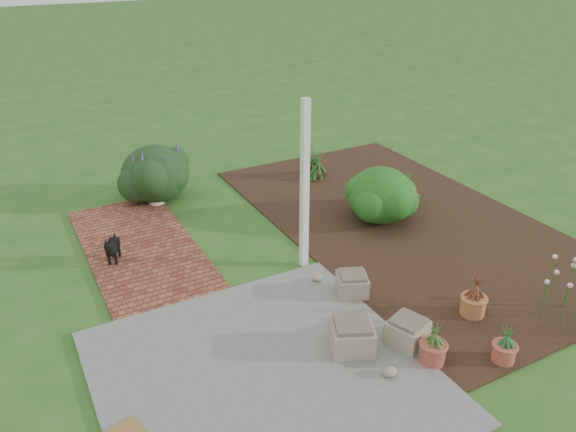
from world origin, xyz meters
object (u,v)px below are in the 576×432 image
stone_trough_near (407,332)px  cream_ceramic_urn (156,193)px  black_dog (112,247)px  evergreen_shrub (380,194)px

stone_trough_near → cream_ceramic_urn: cream_ceramic_urn is taller
stone_trough_near → black_dog: black_dog is taller
stone_trough_near → cream_ceramic_urn: bearing=105.8°
evergreen_shrub → stone_trough_near: bearing=-120.8°
black_dog → cream_ceramic_urn: bearing=81.1°
stone_trough_near → evergreen_shrub: evergreen_shrub is taller
stone_trough_near → evergreen_shrub: (1.67, 2.80, 0.33)m
black_dog → cream_ceramic_urn: black_dog is taller
black_dog → stone_trough_near: bearing=-28.2°
black_dog → cream_ceramic_urn: (1.16, 1.73, -0.06)m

